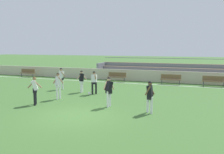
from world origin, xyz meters
TOP-DOWN VIEW (x-y plane):
  - ground_plane at (0.00, 0.00)m, footprint 160.00×160.00m
  - field_line_sideline at (0.00, 11.47)m, footprint 44.00×0.12m
  - sideline_wall at (0.00, 13.26)m, footprint 48.00×0.16m
  - bleacher_stand at (3.07, 15.16)m, footprint 16.49×2.59m
  - bench_near_wall_gap at (-12.86, 12.14)m, footprint 1.80×0.40m
  - bench_centre_sideline at (2.97, 12.14)m, footprint 1.80×0.40m
  - bench_far_left at (-2.18, 12.14)m, footprint 1.80×0.40m
  - bench_near_bin at (6.55, 12.14)m, footprint 1.80×0.40m
  - player_white_trailing_run at (-1.53, 5.44)m, footprint 0.47×0.62m
  - player_dark_overlapping at (-2.70, 5.76)m, footprint 0.70×0.50m
  - player_dark_pressing_high at (0.85, 2.24)m, footprint 0.59×0.51m
  - player_dark_wide_right at (3.28, 1.75)m, footprint 0.44×0.46m
  - player_white_dropping_back at (-2.95, 3.03)m, footprint 0.61×0.46m
  - player_white_wide_left at (-4.79, 6.31)m, footprint 0.55×0.48m
  - player_white_on_ball at (-3.36, 1.20)m, footprint 0.77×0.53m
  - soccer_ball at (-1.70, 5.00)m, footprint 0.22×0.22m

SIDE VIEW (x-z plane):
  - ground_plane at x=0.00m, z-range 0.00..0.00m
  - field_line_sideline at x=0.00m, z-range 0.00..0.01m
  - soccer_ball at x=-1.70m, z-range 0.00..0.22m
  - bench_near_wall_gap at x=-12.86m, z-range 0.10..1.00m
  - bench_centre_sideline at x=2.97m, z-range 0.10..1.00m
  - bench_far_left at x=-2.18m, z-range 0.10..1.00m
  - bench_near_bin at x=6.55m, z-range 0.10..1.00m
  - sideline_wall at x=0.00m, z-range 0.00..1.11m
  - bleacher_stand at x=3.07m, z-range -0.19..1.99m
  - player_dark_overlapping at x=-2.70m, z-range 0.15..1.78m
  - player_dark_wide_right at x=3.28m, z-range 0.15..1.80m
  - player_white_trailing_run at x=-1.53m, z-range 0.15..1.80m
  - player_white_on_ball at x=-3.36m, z-range 0.16..1.81m
  - player_dark_pressing_high at x=0.85m, z-range 0.17..1.86m
  - player_white_dropping_back at x=-2.95m, z-range 0.17..1.88m
  - player_white_wide_left at x=-4.79m, z-range 0.17..1.89m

